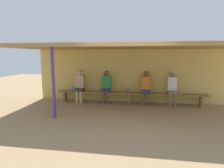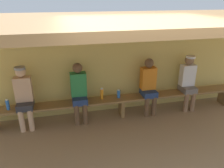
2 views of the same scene
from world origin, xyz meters
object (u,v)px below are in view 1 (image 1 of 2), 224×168
(player_in_red, at_px, (172,87))
(player_in_white, at_px, (106,85))
(water_bottle_green, at_px, (118,89))
(player_in_blue, at_px, (80,84))
(player_leftmost, at_px, (146,86))
(water_bottle_blue, at_px, (128,90))
(bench, at_px, (129,94))
(water_bottle_clear, at_px, (72,88))
(support_post, at_px, (53,83))

(player_in_red, relative_size, player_in_white, 1.01)
(player_in_red, bearing_deg, water_bottle_green, 178.87)
(player_in_blue, xyz_separation_m, player_leftmost, (2.74, -0.00, -0.02))
(player_in_blue, xyz_separation_m, water_bottle_blue, (2.02, 0.02, -0.19))
(bench, height_order, player_in_red, player_in_red)
(bench, distance_m, water_bottle_green, 0.50)
(player_in_red, bearing_deg, bench, -179.88)
(player_in_red, distance_m, water_bottle_green, 2.12)
(player_in_red, bearing_deg, player_in_blue, 180.00)
(water_bottle_clear, bearing_deg, player_leftmost, 0.29)
(bench, bearing_deg, support_post, -136.71)
(bench, distance_m, player_in_red, 1.70)
(support_post, distance_m, player_in_white, 2.48)
(player_in_red, height_order, player_leftmost, player_in_red)
(player_in_white, bearing_deg, bench, -0.18)
(support_post, relative_size, water_bottle_clear, 9.36)
(player_in_blue, height_order, water_bottle_blue, player_in_blue)
(water_bottle_green, xyz_separation_m, water_bottle_clear, (-1.97, -0.06, -0.01))
(water_bottle_green, distance_m, water_bottle_blue, 0.39)
(support_post, xyz_separation_m, water_bottle_clear, (-0.20, 2.09, -0.53))
(support_post, relative_size, water_bottle_green, 8.38)
(bench, relative_size, player_in_white, 4.49)
(bench, height_order, water_bottle_blue, water_bottle_blue)
(support_post, xyz_separation_m, player_in_blue, (0.14, 2.10, -0.35))
(player_in_white, bearing_deg, water_bottle_green, 4.76)
(player_in_white, relative_size, player_leftmost, 1.00)
(player_in_blue, distance_m, water_bottle_blue, 2.03)
(player_in_red, relative_size, water_bottle_green, 5.12)
(player_in_red, bearing_deg, water_bottle_clear, -179.77)
(player_in_red, distance_m, player_leftmost, 1.01)
(player_in_blue, xyz_separation_m, water_bottle_clear, (-0.34, -0.02, -0.17))
(support_post, distance_m, water_bottle_clear, 2.16)
(bench, relative_size, player_in_red, 4.46)
(player_in_white, bearing_deg, water_bottle_blue, 1.01)
(player_in_white, distance_m, water_bottle_green, 0.53)
(bench, bearing_deg, water_bottle_green, 174.35)
(player_leftmost, relative_size, water_bottle_green, 5.08)
(water_bottle_green, bearing_deg, water_bottle_blue, -3.91)
(player_in_blue, height_order, water_bottle_clear, player_in_blue)
(player_in_red, xyz_separation_m, water_bottle_green, (-2.12, 0.04, -0.16))
(bench, relative_size, player_leftmost, 4.49)
(player_in_red, height_order, player_in_white, player_in_red)
(player_in_red, relative_size, player_in_blue, 1.00)
(player_in_red, bearing_deg, player_leftmost, -179.97)
(player_leftmost, bearing_deg, water_bottle_green, 177.81)
(player_in_red, xyz_separation_m, player_in_white, (-2.62, -0.00, -0.02))
(bench, height_order, water_bottle_green, water_bottle_green)
(water_bottle_blue, bearing_deg, water_bottle_clear, -179.24)
(player_in_red, relative_size, water_bottle_clear, 5.72)
(bench, relative_size, player_in_blue, 4.46)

